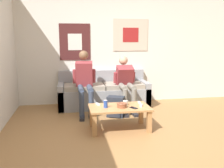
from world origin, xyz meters
TOP-DOWN VIEW (x-y plane):
  - ground_plane at (0.00, 0.00)m, footprint 18.00×18.00m
  - wall_back at (-0.00, 2.43)m, footprint 10.00×0.07m
  - couch at (-0.08, 2.05)m, footprint 1.97×0.74m
  - coffee_table at (-0.02, 0.56)m, footprint 0.99×0.57m
  - person_seated_adult at (-0.52, 1.64)m, footprint 0.47×0.87m
  - person_seated_teen at (0.34, 1.67)m, footprint 0.47×0.89m
  - backpack at (0.04, 1.25)m, footprint 0.37×0.32m
  - ceramic_bowl at (0.01, 0.51)m, footprint 0.17×0.17m
  - pillar_candle at (0.10, 0.64)m, footprint 0.08×0.08m
  - drink_can_blue at (-0.26, 0.54)m, footprint 0.07×0.07m
  - game_controller_near_left at (0.34, 0.53)m, footprint 0.09×0.15m
  - game_controller_near_right at (-0.36, 0.73)m, footprint 0.06×0.15m
  - game_controller_far_center at (0.36, 0.71)m, footprint 0.05×0.15m
  - cell_phone at (0.18, 0.43)m, footprint 0.12×0.15m

SIDE VIEW (x-z plane):
  - ground_plane at x=0.00m, z-range 0.00..0.00m
  - backpack at x=0.04m, z-range -0.01..0.39m
  - couch at x=-0.08m, z-range -0.10..0.67m
  - coffee_table at x=-0.02m, z-range 0.12..0.52m
  - cell_phone at x=0.18m, z-range 0.39..0.41m
  - game_controller_near_left at x=0.34m, z-range 0.39..0.42m
  - game_controller_near_right at x=-0.36m, z-range 0.39..0.42m
  - game_controller_far_center at x=0.36m, z-range 0.39..0.42m
  - pillar_candle at x=0.10m, z-range 0.39..0.48m
  - ceramic_bowl at x=0.01m, z-range 0.40..0.47m
  - drink_can_blue at x=-0.26m, z-range 0.39..0.52m
  - person_seated_teen at x=0.34m, z-range 0.06..1.19m
  - person_seated_adult at x=-0.52m, z-range 0.05..1.30m
  - wall_back at x=0.00m, z-range 0.00..2.55m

